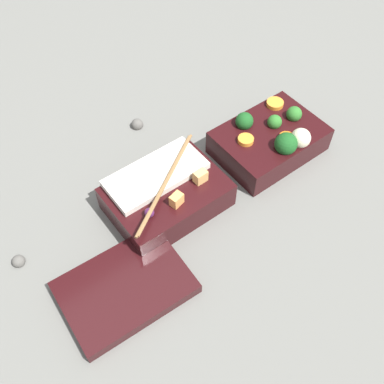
# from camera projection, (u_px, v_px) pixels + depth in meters

# --- Properties ---
(ground_plane) EXTENTS (3.00, 3.00, 0.00)m
(ground_plane) POSITION_uv_depth(u_px,v_px,m) (219.00, 175.00, 0.83)
(ground_plane) COLOR slate
(bento_tray_vegetable) EXTENTS (0.19, 0.14, 0.08)m
(bento_tray_vegetable) POSITION_uv_depth(u_px,v_px,m) (270.00, 140.00, 0.84)
(bento_tray_vegetable) COLOR black
(bento_tray_vegetable) RESTS_ON ground_plane
(bento_tray_rice) EXTENTS (0.20, 0.14, 0.07)m
(bento_tray_rice) POSITION_uv_depth(u_px,v_px,m) (166.00, 194.00, 0.76)
(bento_tray_rice) COLOR black
(bento_tray_rice) RESTS_ON ground_plane
(bento_lid) EXTENTS (0.20, 0.14, 0.02)m
(bento_lid) POSITION_uv_depth(u_px,v_px,m) (125.00, 287.00, 0.68)
(bento_lid) COLOR black
(bento_lid) RESTS_ON ground_plane
(pebble_0) EXTENTS (0.02, 0.02, 0.02)m
(pebble_0) POSITION_uv_depth(u_px,v_px,m) (19.00, 261.00, 0.71)
(pebble_0) COLOR #595651
(pebble_0) RESTS_ON ground_plane
(pebble_1) EXTENTS (0.02, 0.02, 0.02)m
(pebble_1) POSITION_uv_depth(u_px,v_px,m) (137.00, 124.00, 0.90)
(pebble_1) COLOR #595651
(pebble_1) RESTS_ON ground_plane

